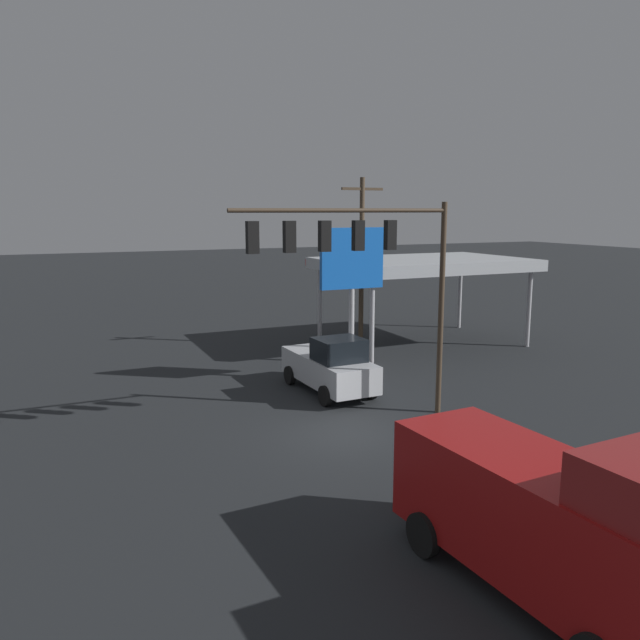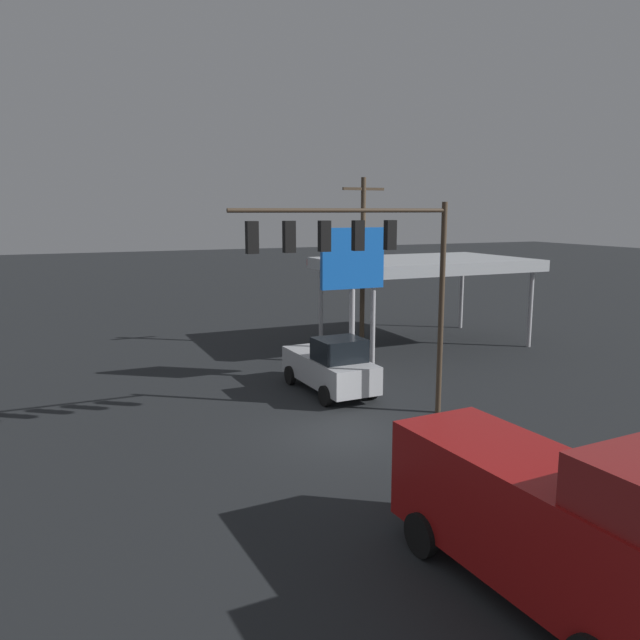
{
  "view_description": "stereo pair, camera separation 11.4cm",
  "coord_description": "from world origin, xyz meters",
  "views": [
    {
      "loc": [
        8.92,
        17.9,
        7.39
      ],
      "look_at": [
        0.0,
        -2.0,
        3.55
      ],
      "focal_mm": 35.0,
      "sensor_mm": 36.0,
      "label": 1
    },
    {
      "loc": [
        8.81,
        17.95,
        7.39
      ],
      "look_at": [
        0.0,
        -2.0,
        3.55
      ],
      "focal_mm": 35.0,
      "sensor_mm": 36.0,
      "label": 2
    }
  ],
  "objects": [
    {
      "name": "pickup_parked",
      "position": [
        -1.6,
        -4.53,
        1.11
      ],
      "size": [
        2.42,
        5.27,
        2.4
      ],
      "rotation": [
        0.0,
        0.0,
        1.61
      ],
      "color": "silver",
      "rests_on": "ground"
    },
    {
      "name": "ground_plane",
      "position": [
        0.0,
        0.0,
        0.0
      ],
      "size": [
        200.0,
        200.0,
        0.0
      ],
      "primitive_type": "plane",
      "color": "black"
    },
    {
      "name": "price_sign",
      "position": [
        -3.14,
        -5.69,
        5.04
      ],
      "size": [
        2.9,
        0.27,
        6.68
      ],
      "color": "#B7B7BC",
      "rests_on": "ground"
    },
    {
      "name": "traffic_signal_assembly",
      "position": [
        -0.88,
        -0.6,
        5.94
      ],
      "size": [
        7.94,
        0.43,
        7.69
      ],
      "color": "#473828",
      "rests_on": "ground"
    },
    {
      "name": "delivery_truck",
      "position": [
        0.49,
        9.77,
        1.69
      ],
      "size": [
        2.87,
        6.92,
        3.58
      ],
      "rotation": [
        0.0,
        0.0,
        1.63
      ],
      "color": "maroon",
      "rests_on": "ground"
    },
    {
      "name": "gas_station_canopy",
      "position": [
        -10.34,
        -11.18,
        4.43
      ],
      "size": [
        10.95,
        7.42,
        4.78
      ],
      "color": "#B2B7BC",
      "rests_on": "ground"
    },
    {
      "name": "utility_pole",
      "position": [
        -6.74,
        -11.62,
        4.83
      ],
      "size": [
        2.4,
        0.26,
        9.1
      ],
      "color": "#473828",
      "rests_on": "ground"
    }
  ]
}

